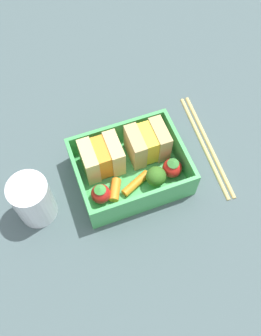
# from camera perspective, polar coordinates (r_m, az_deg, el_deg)

# --- Properties ---
(ground_plane) EXTENTS (1.20, 1.20, 0.02)m
(ground_plane) POSITION_cam_1_polar(r_m,az_deg,el_deg) (0.64, 0.00, -1.57)
(ground_plane) COLOR #445759
(bento_tray) EXTENTS (0.18, 0.14, 0.01)m
(bento_tray) POSITION_cam_1_polar(r_m,az_deg,el_deg) (0.63, 0.00, -0.91)
(bento_tray) COLOR #44AC57
(bento_tray) RESTS_ON ground_plane
(bento_rim) EXTENTS (0.18, 0.14, 0.05)m
(bento_rim) POSITION_cam_1_polar(r_m,az_deg,el_deg) (0.60, 0.00, 0.42)
(bento_rim) COLOR #44AC57
(bento_rim) RESTS_ON bento_tray
(sandwich_left) EXTENTS (0.06, 0.05, 0.06)m
(sandwich_left) POSITION_cam_1_polar(r_m,az_deg,el_deg) (0.60, -4.41, 1.62)
(sandwich_left) COLOR #E0BF7B
(sandwich_left) RESTS_ON bento_tray
(sandwich_center_left) EXTENTS (0.06, 0.05, 0.06)m
(sandwich_center_left) POSITION_cam_1_polar(r_m,az_deg,el_deg) (0.62, 2.58, 3.82)
(sandwich_center_left) COLOR tan
(sandwich_center_left) RESTS_ON bento_tray
(strawberry_left) EXTENTS (0.03, 0.03, 0.04)m
(strawberry_left) POSITION_cam_1_polar(r_m,az_deg,el_deg) (0.59, -4.57, -3.92)
(strawberry_left) COLOR red
(strawberry_left) RESTS_ON bento_tray
(carrot_stick_left) EXTENTS (0.03, 0.04, 0.02)m
(carrot_stick_left) POSITION_cam_1_polar(r_m,az_deg,el_deg) (0.60, -2.37, -3.33)
(carrot_stick_left) COLOR orange
(carrot_stick_left) RESTS_ON bento_tray
(carrot_stick_far_left) EXTENTS (0.05, 0.03, 0.01)m
(carrot_stick_far_left) POSITION_cam_1_polar(r_m,az_deg,el_deg) (0.61, 0.77, -2.36)
(carrot_stick_far_left) COLOR orange
(carrot_stick_far_left) RESTS_ON bento_tray
(broccoli_floret) EXTENTS (0.03, 0.03, 0.04)m
(broccoli_floret) POSITION_cam_1_polar(r_m,az_deg,el_deg) (0.59, 3.91, -1.32)
(broccoli_floret) COLOR #8FD35E
(broccoli_floret) RESTS_ON bento_tray
(strawberry_far_left) EXTENTS (0.03, 0.03, 0.04)m
(strawberry_far_left) POSITION_cam_1_polar(r_m,az_deg,el_deg) (0.61, 6.38, 0.04)
(strawberry_far_left) COLOR red
(strawberry_far_left) RESTS_ON bento_tray
(chopstick_pair) EXTENTS (0.03, 0.22, 0.01)m
(chopstick_pair) POSITION_cam_1_polar(r_m,az_deg,el_deg) (0.67, 11.51, 3.53)
(chopstick_pair) COLOR tan
(chopstick_pair) RESTS_ON ground_plane
(drinking_glass) EXTENTS (0.06, 0.06, 0.09)m
(drinking_glass) POSITION_cam_1_polar(r_m,az_deg,el_deg) (0.58, -14.63, -4.75)
(drinking_glass) COLOR white
(drinking_glass) RESTS_ON ground_plane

